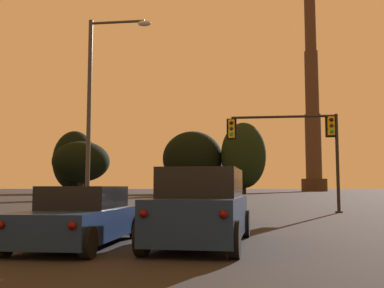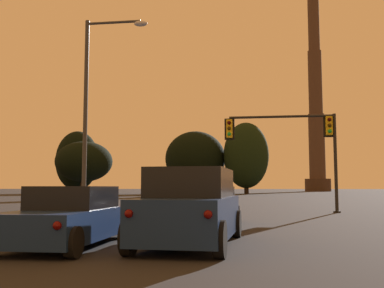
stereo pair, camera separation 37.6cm
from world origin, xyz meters
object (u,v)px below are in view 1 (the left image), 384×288
Objects in this scene: sedan_left_lane_second at (81,218)px; smokestack at (312,111)px; suv_center_lane_second at (202,208)px; sedan_center_lane_front at (218,207)px; street_lamp at (98,96)px; traffic_light_overhead_right at (298,137)px.

sedan_left_lane_second is 0.07× the size of smokestack.
suv_center_lane_second reaches higher than sedan_center_lane_front.
street_lamp reaches higher than sedan_left_lane_second.
sedan_left_lane_second and sedan_center_lane_front have the same top height.
sedan_left_lane_second is at bearing -100.09° from smokestack.
smokestack is at bearing 79.40° from sedan_left_lane_second.
suv_center_lane_second is 1.05× the size of sedan_center_lane_front.
suv_center_lane_second is 0.79× the size of traffic_light_overhead_right.
street_lamp reaches higher than sedan_center_lane_front.
smokestack is at bearing 77.89° from street_lamp.
smokestack reaches higher than street_lamp.
street_lamp is at bearing 106.91° from sedan_left_lane_second.
suv_center_lane_second is 136.59m from smokestack.
street_lamp is at bearing -148.81° from traffic_light_overhead_right.
smokestack is (26.60, 123.97, 19.76)m from street_lamp.
smokestack is at bearing 79.18° from sedan_center_lane_front.
sedan_left_lane_second is at bearing -168.52° from suv_center_lane_second.
traffic_light_overhead_right is 0.10× the size of smokestack.
traffic_light_overhead_right is (3.85, 14.63, 3.33)m from suv_center_lane_second.
sedan_left_lane_second is at bearing -115.67° from sedan_center_lane_front.
smokestack is at bearing 83.66° from suv_center_lane_second.
traffic_light_overhead_right is 11.37m from street_lamp.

